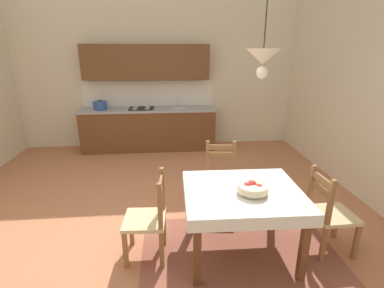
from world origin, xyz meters
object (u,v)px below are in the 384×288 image
(dining_chair_tv_side, at_px, (149,219))
(fruit_bowl, at_px, (253,188))
(kitchen_cabinetry, at_px, (148,110))
(dining_chair_window_side, at_px, (330,214))
(pendant_lamp, at_px, (263,58))
(dining_table, at_px, (242,202))
(dining_chair_kitchen_side, at_px, (221,179))

(dining_chair_tv_side, relative_size, fruit_bowl, 3.10)
(kitchen_cabinetry, relative_size, dining_chair_window_side, 3.07)
(kitchen_cabinetry, distance_m, dining_chair_window_side, 4.20)
(pendant_lamp, bearing_deg, fruit_bowl, -111.10)
(dining_chair_window_side, bearing_deg, kitchen_cabinetry, 119.96)
(kitchen_cabinetry, bearing_deg, fruit_bowl, -71.67)
(fruit_bowl, bearing_deg, kitchen_cabinetry, 108.33)
(dining_table, xyz_separation_m, dining_chair_tv_side, (-0.96, 0.05, -0.18))
(kitchen_cabinetry, bearing_deg, dining_chair_kitchen_side, -67.60)
(dining_table, relative_size, pendant_lamp, 1.49)
(dining_chair_kitchen_side, relative_size, dining_chair_window_side, 1.00)
(dining_chair_kitchen_side, bearing_deg, kitchen_cabinetry, 112.40)
(dining_chair_kitchen_side, bearing_deg, dining_chair_tv_side, -136.12)
(dining_chair_tv_side, bearing_deg, dining_chair_window_side, -2.40)
(dining_chair_kitchen_side, height_order, dining_chair_tv_side, same)
(fruit_bowl, distance_m, pendant_lamp, 1.23)
(dining_chair_window_side, distance_m, pendant_lamp, 1.78)
(fruit_bowl, bearing_deg, dining_table, 134.27)
(kitchen_cabinetry, height_order, dining_table, kitchen_cabinetry)
(pendant_lamp, bearing_deg, dining_chair_window_side, -8.65)
(dining_table, bearing_deg, dining_chair_tv_side, 177.11)
(kitchen_cabinetry, relative_size, dining_table, 2.38)
(dining_chair_window_side, height_order, fruit_bowl, dining_chair_window_side)
(dining_chair_kitchen_side, bearing_deg, dining_table, -87.26)
(dining_chair_tv_side, bearing_deg, pendant_lamp, 2.26)
(fruit_bowl, bearing_deg, dining_chair_kitchen_side, 96.67)
(dining_chair_kitchen_side, xyz_separation_m, dining_chair_tv_side, (-0.92, -0.88, 0.00))
(dining_table, distance_m, dining_chair_kitchen_side, 0.95)
(dining_table, height_order, dining_chair_window_side, dining_chair_window_side)
(dining_table, xyz_separation_m, dining_chair_window_side, (0.95, -0.03, -0.18))
(dining_chair_tv_side, bearing_deg, dining_table, -2.89)
(dining_table, distance_m, dining_chair_window_side, 0.96)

